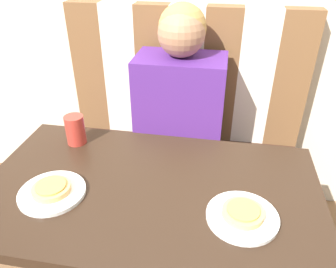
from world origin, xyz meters
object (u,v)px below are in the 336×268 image
(pizza_left, at_px, (51,188))
(pizza_right, at_px, (243,212))
(plate_left, at_px, (52,192))
(plate_right, at_px, (242,217))
(person, at_px, (180,92))
(drinking_cup, at_px, (75,130))

(pizza_left, height_order, pizza_right, same)
(plate_left, distance_m, plate_right, 0.55)
(person, xyz_separation_m, drinking_cup, (-0.32, -0.45, 0.02))
(plate_left, xyz_separation_m, pizza_left, (-0.00, -0.00, 0.02))
(pizza_left, xyz_separation_m, pizza_right, (0.55, 0.00, 0.00))
(pizza_right, bearing_deg, pizza_left, 180.00)
(plate_right, bearing_deg, pizza_right, -26.57)
(plate_right, bearing_deg, drinking_cup, 154.78)
(person, height_order, plate_left, person)
(plate_left, height_order, pizza_right, pizza_right)
(person, distance_m, plate_right, 0.78)
(plate_left, xyz_separation_m, drinking_cup, (-0.04, 0.28, 0.05))
(pizza_right, xyz_separation_m, drinking_cup, (-0.59, 0.28, 0.03))
(plate_left, bearing_deg, pizza_right, -0.00)
(plate_left, xyz_separation_m, pizza_right, (0.55, -0.00, 0.02))
(pizza_left, bearing_deg, plate_left, 26.57)
(plate_left, relative_size, pizza_left, 1.74)
(person, bearing_deg, drinking_cup, -125.46)
(drinking_cup, bearing_deg, plate_left, -81.22)
(person, xyz_separation_m, plate_right, (0.27, -0.73, -0.03))
(plate_left, xyz_separation_m, plate_right, (0.55, 0.00, 0.00))
(plate_left, bearing_deg, person, 69.26)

